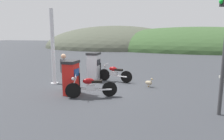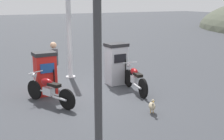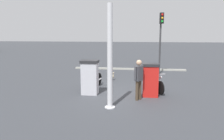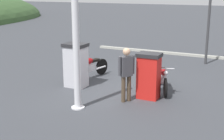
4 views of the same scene
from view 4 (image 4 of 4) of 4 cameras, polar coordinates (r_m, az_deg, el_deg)
name	(u,v)px [view 4 (image 4 of 4)]	position (r m, az deg, el deg)	size (l,w,h in m)	color
ground_plane	(116,88)	(11.25, 0.77, -3.32)	(120.00, 120.00, 0.00)	#383A3F
fuel_pump_near	(149,76)	(10.10, 6.74, -1.01)	(0.60, 0.75, 1.50)	red
fuel_pump_far	(76,65)	(11.30, -6.62, 0.93)	(0.67, 0.81, 1.60)	silver
motorcycle_near_pump	(163,77)	(11.01, 9.33, -1.36)	(2.00, 0.99, 0.96)	black
motorcycle_far_pump	(91,67)	(12.41, -3.94, 0.58)	(1.99, 0.68, 0.97)	black
attendant_person	(126,71)	(9.67, 2.65, -0.20)	(0.52, 0.41, 1.72)	#473828
wandering_duck	(126,64)	(13.84, 2.64, 1.10)	(0.45, 0.36, 0.48)	tan
roadside_traffic_light	(210,4)	(15.04, 17.53, 11.50)	(0.40, 0.29, 4.16)	#38383A
canopy_support_pole	(76,47)	(8.96, -6.57, 4.25)	(0.40, 0.40, 3.89)	silver
road_edge_kerb	(170,53)	(17.33, 10.49, 3.06)	(0.25, 8.56, 0.12)	#9E9E93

